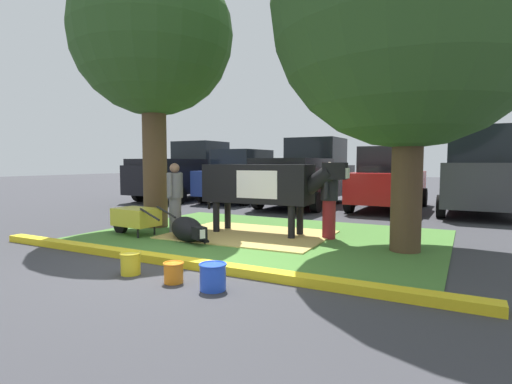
# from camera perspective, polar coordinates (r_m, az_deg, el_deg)

# --- Properties ---
(ground_plane) EXTENTS (80.00, 80.00, 0.00)m
(ground_plane) POSITION_cam_1_polar(r_m,az_deg,el_deg) (6.31, -9.43, -9.88)
(ground_plane) COLOR #38383D
(grass_island) EXTENTS (6.99, 5.09, 0.02)m
(grass_island) POSITION_cam_1_polar(r_m,az_deg,el_deg) (8.35, 1.14, -6.26)
(grass_island) COLOR #477A33
(grass_island) RESTS_ON ground
(curb_yellow) EXTENTS (8.19, 0.24, 0.12)m
(curb_yellow) POSITION_cam_1_polar(r_m,az_deg,el_deg) (6.11, -10.51, -9.77)
(curb_yellow) COLOR yellow
(curb_yellow) RESTS_ON ground
(hay_bedding) EXTENTS (3.27, 2.50, 0.04)m
(hay_bedding) POSITION_cam_1_polar(r_m,az_deg,el_deg) (8.39, -0.97, -6.11)
(hay_bedding) COLOR tan
(hay_bedding) RESTS_ON ground
(shade_tree_left) EXTENTS (3.67, 3.67, 6.29)m
(shade_tree_left) POSITION_cam_1_polar(r_m,az_deg,el_deg) (10.09, -14.50, 20.60)
(shade_tree_left) COLOR brown
(shade_tree_left) RESTS_ON ground
(shade_tree_right) EXTENTS (4.66, 4.66, 6.42)m
(shade_tree_right) POSITION_cam_1_polar(r_m,az_deg,el_deg) (7.65, 21.27, 23.33)
(shade_tree_right) COLOR #4C3823
(shade_tree_right) RESTS_ON ground
(cow_holstein) EXTENTS (3.14, 0.78, 1.53)m
(cow_holstein) POSITION_cam_1_polar(r_m,az_deg,el_deg) (8.35, 0.86, 1.11)
(cow_holstein) COLOR black
(cow_holstein) RESTS_ON ground
(calf_lying) EXTENTS (1.28, 0.97, 0.48)m
(calf_lying) POSITION_cam_1_polar(r_m,az_deg,el_deg) (7.86, -9.71, -5.29)
(calf_lying) COLOR black
(calf_lying) RESTS_ON ground
(person_handler) EXTENTS (0.34, 0.53, 1.53)m
(person_handler) POSITION_cam_1_polar(r_m,az_deg,el_deg) (8.04, 10.38, -0.91)
(person_handler) COLOR maroon
(person_handler) RESTS_ON ground
(person_visitor_near) EXTENTS (0.34, 0.52, 1.51)m
(person_visitor_near) POSITION_cam_1_polar(r_m,az_deg,el_deg) (8.77, -11.45, -0.58)
(person_visitor_near) COLOR slate
(person_visitor_near) RESTS_ON ground
(wheelbarrow) EXTENTS (1.61, 0.67, 0.63)m
(wheelbarrow) POSITION_cam_1_polar(r_m,az_deg,el_deg) (8.73, -16.79, -3.48)
(wheelbarrow) COLOR gold
(wheelbarrow) RESTS_ON ground
(bucket_yellow) EXTENTS (0.29, 0.29, 0.30)m
(bucket_yellow) POSITION_cam_1_polar(r_m,az_deg,el_deg) (5.82, -17.42, -9.61)
(bucket_yellow) COLOR yellow
(bucket_yellow) RESTS_ON ground
(bucket_orange) EXTENTS (0.27, 0.27, 0.26)m
(bucket_orange) POSITION_cam_1_polar(r_m,az_deg,el_deg) (5.30, -11.65, -11.08)
(bucket_orange) COLOR orange
(bucket_orange) RESTS_ON ground
(bucket_blue) EXTENTS (0.34, 0.34, 0.32)m
(bucket_blue) POSITION_cam_1_polar(r_m,az_deg,el_deg) (4.94, -6.16, -11.82)
(bucket_blue) COLOR blue
(bucket_blue) RESTS_ON ground
(pickup_truck_maroon) EXTENTS (2.26, 5.42, 2.42)m
(pickup_truck_maroon) POSITION_cam_1_polar(r_m,az_deg,el_deg) (17.00, -9.54, 2.79)
(pickup_truck_maroon) COLOR black
(pickup_truck_maroon) RESTS_ON ground
(sedan_blue) EXTENTS (2.05, 4.42, 2.02)m
(sedan_blue) POSITION_cam_1_polar(r_m,az_deg,el_deg) (15.77, -1.85, 2.26)
(sedan_blue) COLOR navy
(sedan_blue) RESTS_ON ground
(pickup_truck_black) EXTENTS (2.26, 5.42, 2.42)m
(pickup_truck_black) POSITION_cam_1_polar(r_m,az_deg,el_deg) (14.33, 7.35, 2.55)
(pickup_truck_black) COLOR black
(pickup_truck_black) RESTS_ON ground
(sedan_red) EXTENTS (2.05, 4.42, 2.02)m
(sedan_red) POSITION_cam_1_polar(r_m,az_deg,el_deg) (13.68, 18.42, 1.74)
(sedan_red) COLOR red
(sedan_red) RESTS_ON ground
(suv_dark_grey) EXTENTS (2.15, 4.62, 2.52)m
(suv_dark_grey) POSITION_cam_1_polar(r_m,az_deg,el_deg) (13.57, 29.38, 2.60)
(suv_dark_grey) COLOR #3D3D42
(suv_dark_grey) RESTS_ON ground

